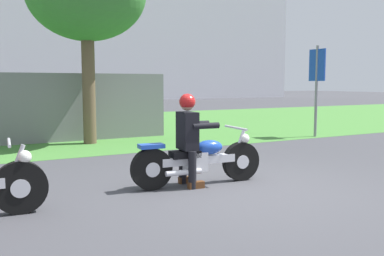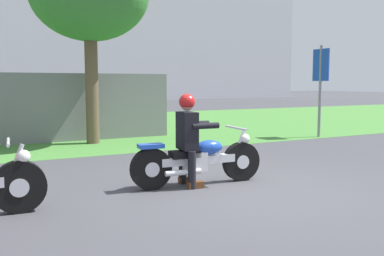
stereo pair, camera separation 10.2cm
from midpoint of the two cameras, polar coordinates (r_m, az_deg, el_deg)
name	(u,v)px [view 1 (the left image)]	position (r m, az deg, el deg)	size (l,w,h in m)	color
ground	(246,190)	(6.23, 6.75, -8.27)	(120.00, 120.00, 0.00)	#424247
grass_verge	(80,127)	(15.24, -15.02, 0.07)	(60.00, 12.00, 0.01)	#478438
motorcycle_lead	(199,160)	(6.41, 0.46, -4.35)	(2.10, 0.66, 0.86)	black
rider_lead	(188,133)	(6.28, -0.94, -0.63)	(0.57, 0.49, 1.39)	black
sign_banner	(317,77)	(12.65, 16.22, 6.66)	(0.08, 0.60, 2.60)	gray
fence_segment	(38,108)	(11.47, -20.29, 2.49)	(7.00, 0.06, 1.80)	slate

